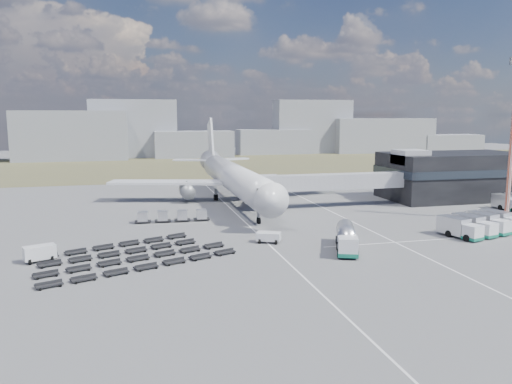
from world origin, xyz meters
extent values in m
plane|color=#565659|center=(0.00, 0.00, 0.00)|extent=(420.00, 420.00, 0.00)
cube|color=#48462B|center=(0.00, 110.00, 0.01)|extent=(420.00, 90.00, 0.01)
cube|color=silver|center=(-2.00, 5.00, 0.01)|extent=(0.25, 110.00, 0.01)
cube|color=silver|center=(16.00, 5.00, 0.01)|extent=(0.25, 110.00, 0.01)
cube|color=silver|center=(25.00, -8.00, 0.01)|extent=(40.00, 0.25, 0.01)
cube|color=black|center=(48.00, 24.00, 5.00)|extent=(30.00, 16.00, 10.00)
cube|color=#262D38|center=(48.00, 24.00, 6.20)|extent=(30.40, 16.40, 1.60)
cube|color=#939399|center=(36.00, 22.00, 9.50)|extent=(6.00, 6.00, 3.00)
cube|color=#939399|center=(18.10, 20.50, 5.10)|extent=(29.80, 3.00, 3.00)
cube|color=#939399|center=(4.70, 20.00, 5.10)|extent=(4.00, 3.60, 3.40)
cylinder|color=slate|center=(6.20, 20.50, 2.55)|extent=(0.70, 0.70, 5.10)
cylinder|color=black|center=(6.20, 20.50, 0.45)|extent=(1.40, 0.90, 1.40)
cylinder|color=silver|center=(0.00, 30.00, 5.30)|extent=(5.60, 48.00, 5.60)
cone|color=silver|center=(0.00, 3.50, 5.30)|extent=(5.60, 5.00, 5.60)
cone|color=silver|center=(0.00, 58.00, 6.10)|extent=(5.60, 8.00, 5.60)
cube|color=black|center=(0.00, 5.50, 6.10)|extent=(2.20, 2.00, 0.80)
cube|color=silver|center=(-13.00, 35.00, 4.10)|extent=(25.59, 11.38, 0.50)
cube|color=silver|center=(13.00, 35.00, 4.10)|extent=(25.59, 11.38, 0.50)
cylinder|color=slate|center=(-9.50, 33.00, 2.40)|extent=(3.00, 5.00, 3.00)
cylinder|color=slate|center=(9.50, 33.00, 2.40)|extent=(3.00, 5.00, 3.00)
cube|color=silver|center=(-5.50, 60.00, 6.50)|extent=(9.49, 5.63, 0.35)
cube|color=silver|center=(5.50, 60.00, 6.50)|extent=(9.49, 5.63, 0.35)
cube|color=silver|center=(0.00, 61.00, 11.80)|extent=(0.50, 9.06, 11.45)
cylinder|color=slate|center=(0.00, 9.00, 1.25)|extent=(0.50, 0.50, 2.50)
cylinder|color=slate|center=(-3.20, 34.00, 1.25)|extent=(0.60, 0.60, 2.50)
cylinder|color=slate|center=(3.20, 34.00, 1.25)|extent=(0.60, 0.60, 2.50)
cylinder|color=black|center=(0.00, 9.00, 0.50)|extent=(0.50, 1.20, 1.20)
cube|color=gray|center=(-44.07, 142.51, 9.98)|extent=(44.03, 12.00, 19.95)
cube|color=gray|center=(-19.51, 152.22, 12.37)|extent=(36.39, 12.00, 24.73)
cube|color=gray|center=(5.66, 146.16, 5.67)|extent=(33.72, 12.00, 11.34)
cube|color=gray|center=(44.74, 156.59, 5.72)|extent=(34.52, 12.00, 11.43)
cube|color=gray|center=(64.56, 157.99, 12.62)|extent=(36.84, 12.00, 25.25)
cube|color=gray|center=(99.37, 152.66, 8.29)|extent=(50.75, 12.00, 16.58)
cube|color=gray|center=(136.39, 152.27, 4.18)|extent=(32.53, 12.00, 8.35)
cube|color=silver|center=(6.09, -13.61, 1.50)|extent=(3.22, 3.22, 2.38)
cube|color=#136B52|center=(6.09, -13.61, 0.57)|extent=(3.35, 3.35, 0.52)
cylinder|color=silver|center=(7.94, -8.90, 1.97)|extent=(5.24, 8.17, 2.59)
cube|color=slate|center=(7.94, -8.90, 0.78)|extent=(5.14, 8.13, 0.36)
cylinder|color=black|center=(7.37, -10.34, 0.52)|extent=(2.92, 2.04, 1.14)
cube|color=silver|center=(-1.76, -3.70, 0.76)|extent=(3.87, 3.15, 1.51)
cube|color=silver|center=(-32.04, -5.89, 1.02)|extent=(4.12, 2.97, 2.05)
cube|color=silver|center=(4.84, 26.55, 1.70)|extent=(4.44, 6.85, 2.97)
cube|color=#136B52|center=(4.84, 26.55, 0.48)|extent=(4.58, 6.98, 0.48)
cube|color=silver|center=(27.41, -9.91, 1.27)|extent=(2.76, 2.69, 2.15)
cube|color=#136B52|center=(27.41, -9.91, 0.44)|extent=(2.88, 2.82, 0.44)
cube|color=silver|center=(26.46, -6.62, 1.66)|extent=(3.51, 4.98, 2.55)
cube|color=silver|center=(30.61, -8.98, 1.27)|extent=(2.76, 2.69, 2.15)
cube|color=#136B52|center=(30.61, -8.98, 0.44)|extent=(2.88, 2.82, 0.44)
cube|color=silver|center=(29.66, -5.69, 1.66)|extent=(3.51, 4.98, 2.55)
cube|color=silver|center=(33.81, -8.06, 1.27)|extent=(2.76, 2.69, 2.15)
cube|color=#136B52|center=(33.81, -8.06, 0.44)|extent=(2.88, 2.82, 0.44)
cube|color=silver|center=(32.86, -4.77, 1.66)|extent=(3.51, 4.98, 2.55)
cube|color=silver|center=(36.06, -3.84, 1.66)|extent=(3.51, 4.98, 2.55)
cube|color=silver|center=(49.47, 9.82, 1.64)|extent=(2.84, 4.68, 2.51)
cube|color=black|center=(-19.04, 14.05, 0.31)|extent=(2.77, 1.78, 0.19)
cube|color=silver|center=(-19.04, 14.05, 1.20)|extent=(1.73, 1.73, 1.56)
cube|color=black|center=(-15.72, 13.91, 0.31)|extent=(2.77, 1.78, 0.19)
cube|color=silver|center=(-15.72, 13.91, 1.20)|extent=(1.73, 1.73, 1.56)
cube|color=black|center=(-12.40, 13.77, 0.31)|extent=(2.77, 1.78, 0.19)
cube|color=silver|center=(-12.40, 13.77, 1.20)|extent=(1.73, 1.73, 1.56)
cube|color=black|center=(-9.07, 13.63, 0.31)|extent=(2.77, 1.78, 0.19)
cube|color=silver|center=(-9.07, 13.63, 1.20)|extent=(1.73, 1.73, 1.56)
cube|color=black|center=(-19.25, -12.09, 0.33)|extent=(24.43, 10.65, 0.66)
cube|color=black|center=(-20.65, -8.50, 0.33)|extent=(24.43, 10.65, 0.66)
cube|color=black|center=(-22.06, -4.91, 0.33)|extent=(21.01, 9.31, 0.66)
cube|color=black|center=(-23.46, -1.32, 0.33)|extent=(21.01, 9.31, 0.66)
cylinder|color=#B33B1C|center=(42.36, 0.94, 13.38)|extent=(0.75, 0.75, 26.76)
cube|color=#565659|center=(42.36, 0.94, 0.16)|extent=(2.14, 2.14, 0.32)
camera|label=1|loc=(-20.30, -71.01, 18.15)|focal=35.00mm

